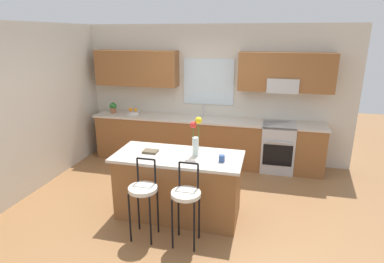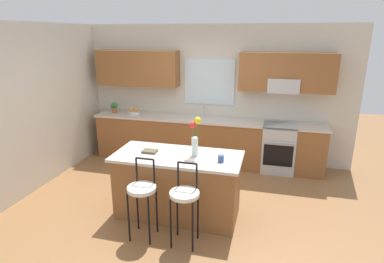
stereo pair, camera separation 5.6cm
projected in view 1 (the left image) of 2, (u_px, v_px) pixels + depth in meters
The scene contains 14 objects.
ground_plane at pixel (183, 203), 4.94m from camera, with size 14.00×14.00×0.00m, color olive.
wall_left at pixel (42, 105), 5.41m from camera, with size 0.12×4.60×2.70m, color beige.
back_wall_assembly at pixel (210, 87), 6.34m from camera, with size 5.60×0.50×2.70m.
counter_run at pixel (205, 140), 6.39m from camera, with size 4.56×0.64×0.92m.
sink_faucet at pixel (203, 110), 6.36m from camera, with size 0.02×0.13×0.23m.
oven_range at pixel (278, 147), 6.04m from camera, with size 0.60×0.64×0.92m.
kitchen_island at pixel (179, 185), 4.51m from camera, with size 1.77×0.81×0.92m.
bar_stool_near at pixel (143, 192), 3.95m from camera, with size 0.36×0.36×1.04m.
bar_stool_middle at pixel (186, 197), 3.82m from camera, with size 0.36×0.36×1.04m.
flower_vase at pixel (196, 137), 4.28m from camera, with size 0.16×0.10×0.55m.
mug_ceramic at pixel (222, 158), 4.14m from camera, with size 0.08×0.08×0.09m, color #33518C.
cookbook at pixel (150, 151), 4.47m from camera, with size 0.20×0.15×0.03m, color brown.
fruit_bowl_oranges at pixel (133, 112), 6.59m from camera, with size 0.24×0.24×0.13m.
potted_plant_small at pixel (113, 107), 6.66m from camera, with size 0.18×0.12×0.22m.
Camera 1 is at (1.19, -4.23, 2.52)m, focal length 29.79 mm.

